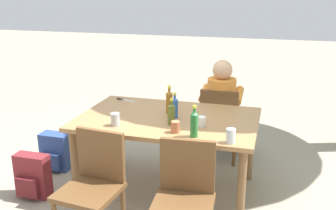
{
  "coord_description": "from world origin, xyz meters",
  "views": [
    {
      "loc": [
        0.95,
        -3.32,
        1.96
      ],
      "look_at": [
        0.0,
        0.0,
        0.89
      ],
      "focal_mm": 41.55,
      "sensor_mm": 36.0,
      "label": 1
    }
  ],
  "objects_px": {
    "bottle_amber": "(169,101)",
    "cup_glass": "(231,136)",
    "cup_steel": "(115,119)",
    "backpack_by_far_side": "(32,177)",
    "chair_near_left": "(94,181)",
    "table_knife": "(124,100)",
    "bottle_olive": "(171,113)",
    "cup_white": "(201,122)",
    "bottle_green": "(194,123)",
    "backpack_by_near_side": "(55,152)",
    "person_in_white_shirt": "(222,104)",
    "bottle_blue": "(175,107)",
    "dining_table": "(168,126)",
    "chair_far_right": "(220,120)",
    "chair_near_right": "(184,194)",
    "cup_terracotta": "(175,127)"
  },
  "relations": [
    {
      "from": "bottle_olive",
      "to": "backpack_by_far_side",
      "type": "distance_m",
      "value": 1.49
    },
    {
      "from": "bottle_olive",
      "to": "chair_near_left",
      "type": "bearing_deg",
      "value": -123.75
    },
    {
      "from": "chair_far_right",
      "to": "cup_glass",
      "type": "relative_size",
      "value": 7.4
    },
    {
      "from": "chair_near_left",
      "to": "person_in_white_shirt",
      "type": "relative_size",
      "value": 0.74
    },
    {
      "from": "person_in_white_shirt",
      "to": "table_knife",
      "type": "height_order",
      "value": "person_in_white_shirt"
    },
    {
      "from": "bottle_amber",
      "to": "cup_terracotta",
      "type": "xyz_separation_m",
      "value": [
        0.19,
        -0.49,
        -0.07
      ]
    },
    {
      "from": "table_knife",
      "to": "cup_terracotta",
      "type": "bearing_deg",
      "value": -44.87
    },
    {
      "from": "bottle_olive",
      "to": "bottle_green",
      "type": "xyz_separation_m",
      "value": [
        0.26,
        -0.24,
        0.01
      ]
    },
    {
      "from": "bottle_blue",
      "to": "bottle_olive",
      "type": "distance_m",
      "value": 0.18
    },
    {
      "from": "backpack_by_near_side",
      "to": "backpack_by_far_side",
      "type": "distance_m",
      "value": 0.59
    },
    {
      "from": "bottle_amber",
      "to": "backpack_by_far_side",
      "type": "height_order",
      "value": "bottle_amber"
    },
    {
      "from": "cup_glass",
      "to": "backpack_by_far_side",
      "type": "relative_size",
      "value": 0.27
    },
    {
      "from": "chair_far_right",
      "to": "table_knife",
      "type": "bearing_deg",
      "value": -155.94
    },
    {
      "from": "cup_glass",
      "to": "bottle_olive",
      "type": "bearing_deg",
      "value": 152.84
    },
    {
      "from": "cup_steel",
      "to": "person_in_white_shirt",
      "type": "bearing_deg",
      "value": 59.74
    },
    {
      "from": "chair_far_right",
      "to": "cup_glass",
      "type": "distance_m",
      "value": 1.38
    },
    {
      "from": "chair_near_left",
      "to": "table_knife",
      "type": "distance_m",
      "value": 1.31
    },
    {
      "from": "table_knife",
      "to": "chair_near_left",
      "type": "bearing_deg",
      "value": -79.15
    },
    {
      "from": "chair_far_right",
      "to": "bottle_blue",
      "type": "xyz_separation_m",
      "value": [
        -0.31,
        -0.84,
        0.39
      ]
    },
    {
      "from": "bottle_amber",
      "to": "cup_glass",
      "type": "height_order",
      "value": "bottle_amber"
    },
    {
      "from": "bottle_amber",
      "to": "bottle_green",
      "type": "height_order",
      "value": "bottle_amber"
    },
    {
      "from": "dining_table",
      "to": "backpack_by_far_side",
      "type": "height_order",
      "value": "dining_table"
    },
    {
      "from": "chair_near_left",
      "to": "chair_near_right",
      "type": "bearing_deg",
      "value": 0.02
    },
    {
      "from": "cup_white",
      "to": "bottle_green",
      "type": "bearing_deg",
      "value": -92.5
    },
    {
      "from": "person_in_white_shirt",
      "to": "backpack_by_far_side",
      "type": "xyz_separation_m",
      "value": [
        -1.59,
        -1.42,
        -0.45
      ]
    },
    {
      "from": "bottle_amber",
      "to": "cup_terracotta",
      "type": "relative_size",
      "value": 2.78
    },
    {
      "from": "bottle_amber",
      "to": "cup_steel",
      "type": "distance_m",
      "value": 0.6
    },
    {
      "from": "bottle_amber",
      "to": "cup_steel",
      "type": "xyz_separation_m",
      "value": [
        -0.36,
        -0.47,
        -0.06
      ]
    },
    {
      "from": "chair_near_left",
      "to": "cup_glass",
      "type": "relative_size",
      "value": 7.4
    },
    {
      "from": "chair_near_left",
      "to": "table_knife",
      "type": "bearing_deg",
      "value": 100.85
    },
    {
      "from": "dining_table",
      "to": "bottle_olive",
      "type": "bearing_deg",
      "value": -64.89
    },
    {
      "from": "person_in_white_shirt",
      "to": "chair_far_right",
      "type": "bearing_deg",
      "value": -90.53
    },
    {
      "from": "person_in_white_shirt",
      "to": "bottle_amber",
      "type": "xyz_separation_m",
      "value": [
        -0.4,
        -0.83,
        0.23
      ]
    },
    {
      "from": "bottle_green",
      "to": "backpack_by_near_side",
      "type": "bearing_deg",
      "value": 162.24
    },
    {
      "from": "bottle_blue",
      "to": "backpack_by_far_side",
      "type": "relative_size",
      "value": 0.56
    },
    {
      "from": "bottle_olive",
      "to": "person_in_white_shirt",
      "type": "bearing_deg",
      "value": 75.5
    },
    {
      "from": "table_knife",
      "to": "backpack_by_far_side",
      "type": "bearing_deg",
      "value": -125.03
    },
    {
      "from": "bottle_olive",
      "to": "cup_white",
      "type": "xyz_separation_m",
      "value": [
        0.27,
        0.01,
        -0.06
      ]
    },
    {
      "from": "table_knife",
      "to": "backpack_by_far_side",
      "type": "distance_m",
      "value": 1.21
    },
    {
      "from": "bottle_green",
      "to": "backpack_by_far_side",
      "type": "bearing_deg",
      "value": -178.17
    },
    {
      "from": "chair_far_right",
      "to": "person_in_white_shirt",
      "type": "bearing_deg",
      "value": 89.47
    },
    {
      "from": "backpack_by_near_side",
      "to": "chair_far_right",
      "type": "bearing_deg",
      "value": 23.13
    },
    {
      "from": "bottle_amber",
      "to": "cup_glass",
      "type": "bearing_deg",
      "value": -41.46
    },
    {
      "from": "cup_steel",
      "to": "backpack_by_far_side",
      "type": "height_order",
      "value": "cup_steel"
    },
    {
      "from": "bottle_amber",
      "to": "cup_white",
      "type": "relative_size",
      "value": 3.02
    },
    {
      "from": "chair_far_right",
      "to": "chair_near_right",
      "type": "xyz_separation_m",
      "value": [
        -0.0,
        -1.69,
        0.0
      ]
    },
    {
      "from": "bottle_blue",
      "to": "bottle_green",
      "type": "xyz_separation_m",
      "value": [
        0.28,
        -0.42,
        0.01
      ]
    },
    {
      "from": "bottle_blue",
      "to": "backpack_by_near_side",
      "type": "height_order",
      "value": "bottle_blue"
    },
    {
      "from": "chair_far_right",
      "to": "table_knife",
      "type": "relative_size",
      "value": 3.7
    },
    {
      "from": "chair_near_right",
      "to": "backpack_by_far_side",
      "type": "distance_m",
      "value": 1.65
    }
  ]
}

